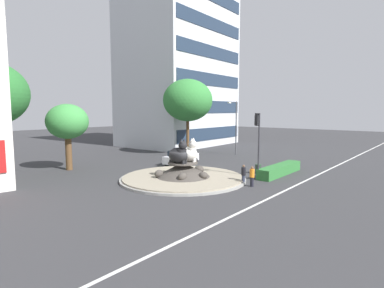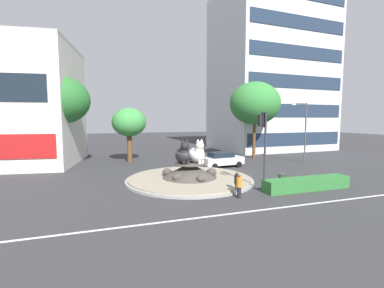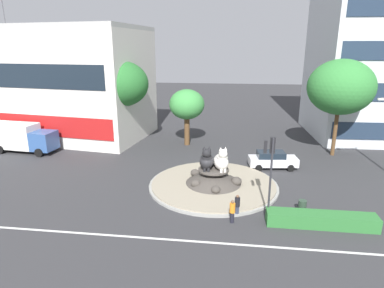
# 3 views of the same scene
# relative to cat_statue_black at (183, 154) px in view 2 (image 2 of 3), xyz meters

# --- Properties ---
(ground_plane) EXTENTS (160.00, 160.00, 0.00)m
(ground_plane) POSITION_rel_cat_statue_black_xyz_m (0.57, 0.09, -2.26)
(ground_plane) COLOR #333335
(lane_centreline) EXTENTS (112.00, 0.20, 0.01)m
(lane_centreline) POSITION_rel_cat_statue_black_xyz_m (0.57, -8.13, -2.26)
(lane_centreline) COLOR silver
(lane_centreline) RESTS_ON ground
(roundabout_island) EXTENTS (10.65, 10.65, 1.50)m
(roundabout_island) POSITION_rel_cat_statue_black_xyz_m (0.58, 0.08, -1.77)
(roundabout_island) COLOR gray
(roundabout_island) RESTS_ON ground
(cat_statue_black) EXTENTS (1.29, 2.11, 2.08)m
(cat_statue_black) POSITION_rel_cat_statue_black_xyz_m (0.00, 0.00, 0.00)
(cat_statue_black) COLOR black
(cat_statue_black) RESTS_ON roundabout_island
(cat_statue_white) EXTENTS (1.64, 2.25, 2.06)m
(cat_statue_white) POSITION_rel_cat_statue_black_xyz_m (1.20, -0.01, -0.01)
(cat_statue_white) COLOR silver
(cat_statue_white) RESTS_ON roundabout_island
(traffic_light_mast) EXTENTS (0.73, 0.52, 5.65)m
(traffic_light_mast) POSITION_rel_cat_statue_black_xyz_m (4.46, -4.82, 1.85)
(traffic_light_mast) COLOR #2D2D33
(traffic_light_mast) RESTS_ON ground
(office_tower) EXTENTS (18.76, 13.96, 25.73)m
(office_tower) POSITION_rel_cat_statue_black_xyz_m (21.30, 19.09, 10.60)
(office_tower) COLOR silver
(office_tower) RESTS_ON ground
(clipped_hedge_strip) EXTENTS (6.90, 1.20, 0.90)m
(clipped_hedge_strip) POSITION_rel_cat_statue_black_xyz_m (7.84, -5.37, -1.81)
(clipped_hedge_strip) COLOR #2D7033
(clipped_hedge_strip) RESTS_ON ground
(broadleaf_tree_behind_island) EXTENTS (4.03, 4.03, 6.51)m
(broadleaf_tree_behind_island) POSITION_rel_cat_statue_black_xyz_m (-3.29, 11.72, 2.47)
(broadleaf_tree_behind_island) COLOR brown
(broadleaf_tree_behind_island) RESTS_ON ground
(second_tree_near_tower) EXTENTS (5.89, 5.89, 9.67)m
(second_tree_near_tower) POSITION_rel_cat_statue_black_xyz_m (-10.37, 10.40, 4.88)
(second_tree_near_tower) COLOR brown
(second_tree_near_tower) RESTS_ON ground
(third_tree_left) EXTENTS (6.55, 6.55, 10.00)m
(third_tree_left) POSITION_rel_cat_statue_black_xyz_m (12.68, 9.84, 4.94)
(third_tree_left) COLOR brown
(third_tree_left) RESTS_ON ground
(streetlight_arm) EXTENTS (2.27, 0.34, 7.05)m
(streetlight_arm) POSITION_rel_cat_statue_black_xyz_m (16.08, 4.56, 1.86)
(streetlight_arm) COLOR #4C4C51
(streetlight_arm) RESTS_ON ground
(pedestrian_black_shirt) EXTENTS (0.36, 0.36, 1.56)m
(pedestrian_black_shirt) POSITION_rel_cat_statue_black_xyz_m (2.49, -4.68, -1.45)
(pedestrian_black_shirt) COLOR #33384C
(pedestrian_black_shirt) RESTS_ON ground
(pedestrian_orange_shirt) EXTENTS (0.37, 0.37, 1.59)m
(pedestrian_orange_shirt) POSITION_rel_cat_statue_black_xyz_m (2.17, -5.63, -1.43)
(pedestrian_orange_shirt) COLOR black
(pedestrian_orange_shirt) RESTS_ON ground
(sedan_on_far_lane) EXTENTS (4.68, 2.36, 1.64)m
(sedan_on_far_lane) POSITION_rel_cat_statue_black_xyz_m (5.85, 4.99, -1.41)
(sedan_on_far_lane) COLOR silver
(sedan_on_far_lane) RESTS_ON ground
(litter_bin) EXTENTS (0.56, 0.56, 0.90)m
(litter_bin) POSITION_rel_cat_statue_black_xyz_m (7.00, -3.62, -1.81)
(litter_bin) COLOR #2D4233
(litter_bin) RESTS_ON ground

